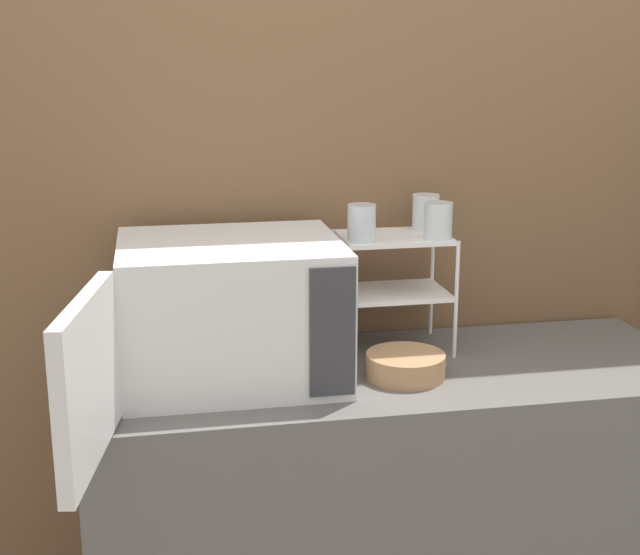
{
  "coord_description": "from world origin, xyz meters",
  "views": [
    {
      "loc": [
        -0.58,
        -1.73,
        1.67
      ],
      "look_at": [
        -0.19,
        0.31,
        1.12
      ],
      "focal_mm": 50.0,
      "sensor_mm": 36.0,
      "label": 1
    }
  ],
  "objects_px": {
    "microwave": "(226,313)",
    "glass_back_right": "(426,212)",
    "glass_front_right": "(438,221)",
    "dish_rack": "(393,267)",
    "glass_front_left": "(362,223)",
    "bowl": "(405,366)"
  },
  "relations": [
    {
      "from": "microwave",
      "to": "glass_back_right",
      "type": "distance_m",
      "value": 0.62
    },
    {
      "from": "glass_front_right",
      "to": "microwave",
      "type": "bearing_deg",
      "value": -171.13
    },
    {
      "from": "dish_rack",
      "to": "glass_back_right",
      "type": "relative_size",
      "value": 3.31
    },
    {
      "from": "glass_front_left",
      "to": "microwave",
      "type": "bearing_deg",
      "value": -165.05
    },
    {
      "from": "glass_front_right",
      "to": "bowl",
      "type": "distance_m",
      "value": 0.38
    },
    {
      "from": "bowl",
      "to": "dish_rack",
      "type": "bearing_deg",
      "value": 83.34
    },
    {
      "from": "microwave",
      "to": "bowl",
      "type": "xyz_separation_m",
      "value": [
        0.42,
        -0.07,
        -0.14
      ]
    },
    {
      "from": "bowl",
      "to": "glass_front_right",
      "type": "bearing_deg",
      "value": 51.31
    },
    {
      "from": "microwave",
      "to": "glass_front_right",
      "type": "relative_size",
      "value": 9.0
    },
    {
      "from": "microwave",
      "to": "glass_back_right",
      "type": "relative_size",
      "value": 9.0
    },
    {
      "from": "microwave",
      "to": "bowl",
      "type": "bearing_deg",
      "value": -8.88
    },
    {
      "from": "glass_front_left",
      "to": "bowl",
      "type": "distance_m",
      "value": 0.37
    },
    {
      "from": "microwave",
      "to": "glass_front_left",
      "type": "height_order",
      "value": "glass_front_left"
    },
    {
      "from": "dish_rack",
      "to": "bowl",
      "type": "height_order",
      "value": "dish_rack"
    },
    {
      "from": "microwave",
      "to": "glass_back_right",
      "type": "bearing_deg",
      "value": 20.61
    },
    {
      "from": "dish_rack",
      "to": "glass_back_right",
      "type": "xyz_separation_m",
      "value": [
        0.1,
        0.06,
        0.13
      ]
    },
    {
      "from": "glass_front_left",
      "to": "glass_back_right",
      "type": "bearing_deg",
      "value": 29.51
    },
    {
      "from": "glass_front_right",
      "to": "bowl",
      "type": "relative_size",
      "value": 0.48
    },
    {
      "from": "glass_back_right",
      "to": "bowl",
      "type": "bearing_deg",
      "value": -114.88
    },
    {
      "from": "bowl",
      "to": "glass_back_right",
      "type": "bearing_deg",
      "value": 65.12
    },
    {
      "from": "glass_front_left",
      "to": "glass_front_right",
      "type": "height_order",
      "value": "same"
    },
    {
      "from": "dish_rack",
      "to": "bowl",
      "type": "distance_m",
      "value": 0.29
    }
  ]
}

